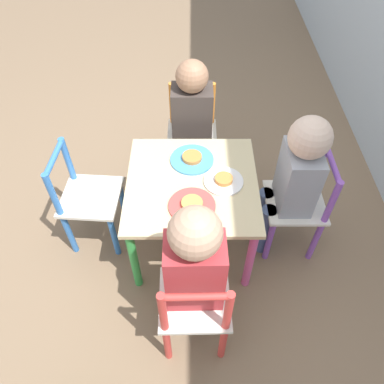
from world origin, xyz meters
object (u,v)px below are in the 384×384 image
at_px(chair_blue, 87,200).
at_px(child_right, 195,265).
at_px(child_back, 294,176).
at_px(chair_red, 195,307).
at_px(kids_table, 192,192).
at_px(plate_right, 192,205).
at_px(plate_left, 192,159).
at_px(plate_back, 224,181).
at_px(chair_orange, 192,136).
at_px(child_left, 192,118).
at_px(chair_purple, 299,205).

relative_size(chair_blue, child_right, 0.70).
bearing_deg(child_back, chair_red, -40.49).
bearing_deg(kids_table, plate_right, 0.00).
xyz_separation_m(child_right, plate_left, (-0.56, -0.01, -0.03)).
height_order(child_right, plate_back, child_right).
relative_size(chair_red, chair_orange, 1.00).
bearing_deg(chair_blue, child_left, -47.27).
height_order(chair_purple, plate_left, chair_purple).
height_order(kids_table, plate_right, plate_right).
relative_size(kids_table, child_back, 0.74).
relative_size(child_left, plate_back, 4.35).
bearing_deg(chair_orange, child_right, -89.41).
relative_size(child_back, plate_right, 3.97).
relative_size(chair_red, child_back, 0.71).
height_order(chair_purple, chair_orange, same).
xyz_separation_m(plate_back, plate_left, (-0.13, -0.13, -0.00)).
bearing_deg(child_right, plate_right, -89.46).
xyz_separation_m(chair_red, child_back, (-0.49, 0.41, 0.19)).
height_order(chair_purple, chair_blue, same).
bearing_deg(child_left, chair_red, -89.32).
bearing_deg(child_left, chair_blue, -141.18).
xyz_separation_m(chair_purple, chair_orange, (-0.49, -0.48, 0.00)).
xyz_separation_m(kids_table, plate_right, (0.13, 0.00, 0.07)).
distance_m(child_right, child_left, 0.85).
distance_m(kids_table, child_back, 0.44).
bearing_deg(chair_blue, chair_orange, -43.05).
distance_m(child_back, plate_left, 0.45).
bearing_deg(child_left, chair_purple, -41.01).
bearing_deg(plate_left, chair_red, 0.93).
bearing_deg(chair_purple, child_back, -90.00).
relative_size(kids_table, child_left, 0.76).
bearing_deg(chair_blue, child_right, -128.93).
relative_size(child_left, plate_left, 3.77).
xyz_separation_m(chair_purple, plate_right, (0.13, -0.49, 0.16)).
distance_m(child_right, plate_right, 0.29).
bearing_deg(plate_back, plate_right, -45.00).
bearing_deg(chair_red, plate_left, -90.25).
relative_size(chair_blue, child_left, 0.74).
xyz_separation_m(kids_table, chair_blue, (-0.03, -0.48, -0.09)).
distance_m(plate_right, plate_left, 0.27).
distance_m(chair_purple, plate_back, 0.39).
relative_size(child_right, child_back, 1.02).
height_order(child_left, plate_right, child_left).
distance_m(chair_blue, plate_right, 0.54).
relative_size(chair_red, plate_back, 3.20).
xyz_separation_m(chair_blue, plate_left, (-0.10, 0.48, 0.16)).
height_order(kids_table, child_back, child_back).
bearing_deg(chair_orange, child_left, -90.00).
height_order(child_right, plate_left, child_right).
bearing_deg(plate_right, child_back, 107.41).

